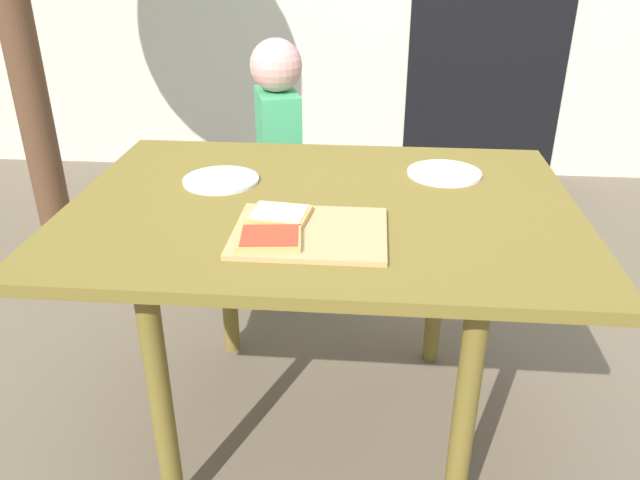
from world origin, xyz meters
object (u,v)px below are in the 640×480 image
at_px(pizza_slice_far_left, 279,214).
at_px(plate_white_left, 221,180).
at_px(cutting_board, 310,232).
at_px(dining_table, 322,231).
at_px(child_left, 279,155).
at_px(pizza_slice_near_left, 270,238).
at_px(plate_white_right, 444,173).

xyz_separation_m(pizza_slice_far_left, plate_white_left, (-0.20, 0.25, -0.02)).
height_order(cutting_board, pizza_slice_far_left, pizza_slice_far_left).
distance_m(dining_table, plate_white_left, 0.33).
distance_m(dining_table, child_left, 0.78).
xyz_separation_m(dining_table, child_left, (-0.23, 0.75, -0.05)).
xyz_separation_m(dining_table, cutting_board, (-0.01, -0.20, 0.09)).
relative_size(pizza_slice_near_left, plate_white_left, 0.71).
bearing_deg(dining_table, plate_white_right, 34.34).
bearing_deg(cutting_board, dining_table, 86.45).
relative_size(dining_table, plate_white_left, 6.17).
bearing_deg(pizza_slice_far_left, dining_table, 55.76).
relative_size(pizza_slice_far_left, plate_white_right, 0.72).
xyz_separation_m(plate_white_left, plate_white_right, (0.62, 0.11, 0.00)).
height_order(cutting_board, plate_white_right, cutting_board).
xyz_separation_m(plate_white_left, child_left, (0.07, 0.63, -0.14)).
distance_m(pizza_slice_far_left, plate_white_left, 0.32).
height_order(plate_white_left, child_left, child_left).
xyz_separation_m(cutting_board, plate_white_right, (0.34, 0.42, -0.00)).
height_order(pizza_slice_far_left, child_left, child_left).
bearing_deg(child_left, cutting_board, -77.27).
xyz_separation_m(dining_table, plate_white_right, (0.33, 0.22, 0.09)).
height_order(plate_white_right, child_left, child_left).
height_order(cutting_board, plate_white_left, cutting_board).
bearing_deg(child_left, pizza_slice_near_left, -82.60).
bearing_deg(child_left, pizza_slice_far_left, -81.34).
height_order(dining_table, pizza_slice_far_left, pizza_slice_far_left).
distance_m(cutting_board, plate_white_right, 0.54).
bearing_deg(dining_table, child_left, 106.79).
xyz_separation_m(cutting_board, plate_white_left, (-0.28, 0.31, -0.00)).
relative_size(dining_table, plate_white_right, 6.17).
xyz_separation_m(pizza_slice_far_left, pizza_slice_near_left, (-0.00, -0.13, 0.00)).
xyz_separation_m(dining_table, pizza_slice_near_left, (-0.09, -0.26, 0.10)).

